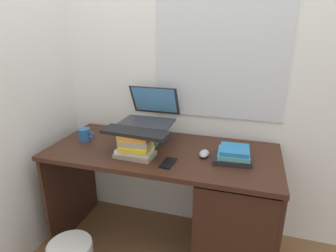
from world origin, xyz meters
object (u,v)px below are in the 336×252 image
at_px(desk, 218,207).
at_px(cell_phone, 168,163).
at_px(book_stack_tall, 147,133).
at_px(computer_mouse, 204,154).
at_px(book_stack_side, 233,155).
at_px(laptop, 150,113).
at_px(keyboard, 135,132).
at_px(mug, 85,134).
at_px(book_stack_keyboard_riser, 135,146).

bearing_deg(desk, cell_phone, -152.23).
distance_m(book_stack_tall, computer_mouse, 0.45).
xyz_separation_m(book_stack_side, laptop, (-0.60, 0.20, 0.15)).
height_order(keyboard, cell_phone, keyboard).
bearing_deg(laptop, mug, -158.10).
relative_size(book_stack_keyboard_riser, keyboard, 0.59).
bearing_deg(desk, mug, 178.39).
height_order(book_stack_keyboard_riser, book_stack_side, book_stack_keyboard_riser).
bearing_deg(book_stack_keyboard_riser, laptop, 92.81).
bearing_deg(mug, book_stack_tall, 13.31).
bearing_deg(computer_mouse, mug, 178.82).
relative_size(book_stack_tall, computer_mouse, 2.17).
height_order(keyboard, computer_mouse, keyboard).
relative_size(desk, book_stack_keyboard_riser, 6.08).
distance_m(laptop, cell_phone, 0.47).
relative_size(book_stack_keyboard_riser, cell_phone, 1.82).
xyz_separation_m(desk, book_stack_keyboard_riser, (-0.52, -0.11, 0.42)).
height_order(book_stack_side, mug, mug).
distance_m(book_stack_keyboard_riser, book_stack_side, 0.60).
xyz_separation_m(mug, cell_phone, (0.67, -0.18, -0.04)).
distance_m(book_stack_keyboard_riser, keyboard, 0.09).
height_order(desk, book_stack_tall, book_stack_tall).
bearing_deg(keyboard, laptop, 97.42).
height_order(desk, book_stack_side, book_stack_side).
bearing_deg(book_stack_tall, laptop, 89.39).
bearing_deg(cell_phone, computer_mouse, 45.46).
distance_m(laptop, mug, 0.49).
relative_size(book_stack_tall, keyboard, 0.54).
relative_size(book_stack_keyboard_riser, book_stack_side, 1.04).
relative_size(desk, keyboard, 3.58).
height_order(book_stack_tall, cell_phone, book_stack_tall).
relative_size(book_stack_tall, mug, 1.89).
height_order(book_stack_side, keyboard, keyboard).
height_order(book_stack_keyboard_riser, mug, book_stack_keyboard_riser).
distance_m(mug, cell_phone, 0.70).
bearing_deg(computer_mouse, keyboard, -163.79).
height_order(book_stack_keyboard_riser, keyboard, keyboard).
height_order(book_stack_tall, keyboard, keyboard).
xyz_separation_m(book_stack_keyboard_riser, keyboard, (0.00, 0.00, 0.09)).
bearing_deg(desk, book_stack_side, -0.69).
relative_size(desk, computer_mouse, 14.45).
bearing_deg(mug, book_stack_keyboard_riser, -17.33).
xyz_separation_m(keyboard, cell_phone, (0.22, -0.04, -0.15)).
height_order(keyboard, mug, keyboard).
xyz_separation_m(book_stack_tall, book_stack_keyboard_riser, (0.02, -0.24, 0.00)).
bearing_deg(mug, cell_phone, -15.11).
xyz_separation_m(desk, book_stack_tall, (-0.53, 0.13, 0.42)).
relative_size(book_stack_keyboard_riser, laptop, 0.69).
height_order(computer_mouse, mug, mug).
relative_size(computer_mouse, mug, 0.87).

